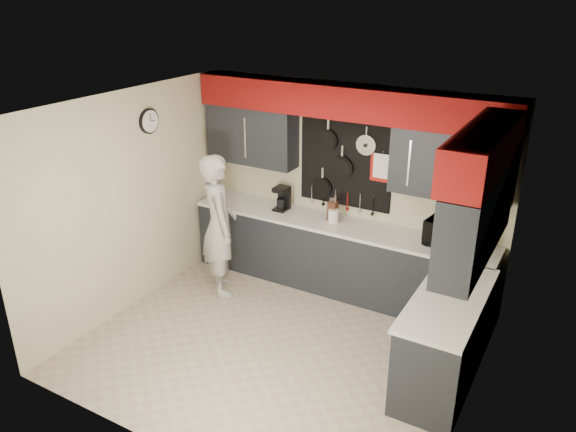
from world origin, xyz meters
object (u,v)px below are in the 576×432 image
Objects in this scene: microwave at (452,234)px; utensil_crock at (333,216)px; knife_block at (333,211)px; person at (219,225)px; coffee_maker at (282,198)px.

microwave reaches higher than utensil_crock.
person is (-1.15, -0.83, -0.13)m from knife_block.
coffee_maker is at bearing 175.91° from utensil_crock.
knife_block reaches higher than utensil_crock.
microwave is 1.49m from knife_block.
utensil_crock is at bearing -57.51° from knife_block.
coffee_maker is at bearing -72.52° from person.
utensil_crock is 1.42m from person.
person reaches higher than knife_block.
knife_block is at bearing -172.96° from microwave.
coffee_maker is 0.17× the size of person.
knife_block is 1.46× the size of utensil_crock.
microwave reaches higher than knife_block.
microwave is 3.36× the size of utensil_crock.
person is (-0.43, -0.82, -0.18)m from coffee_maker.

